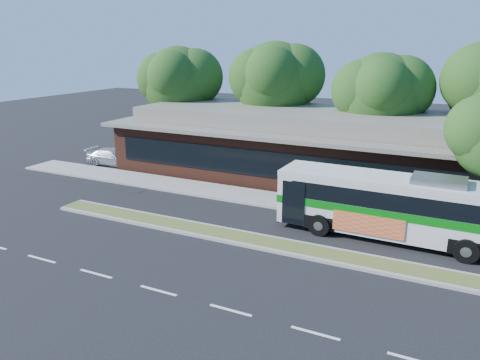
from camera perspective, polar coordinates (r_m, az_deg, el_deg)
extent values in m
plane|color=black|center=(20.63, 5.29, -8.94)|extent=(120.00, 120.00, 0.00)
cube|color=brown|center=(21.11, 5.89, -8.12)|extent=(26.00, 1.10, 0.15)
cube|color=gray|center=(26.26, 10.32, -3.36)|extent=(44.00, 2.60, 0.12)
cube|color=black|center=(37.86, -15.14, 2.32)|extent=(14.00, 12.00, 0.01)
cube|color=#4F2518|center=(32.00, 13.76, 2.86)|extent=(32.00, 10.00, 3.20)
cube|color=#6C655B|center=(31.66, 13.96, 5.89)|extent=(33.20, 11.20, 0.24)
cube|color=#6C655B|center=(31.56, 14.04, 7.02)|extent=(30.00, 8.00, 1.00)
cube|color=black|center=(27.22, 11.41, 0.91)|extent=(30.00, 0.06, 1.60)
cylinder|color=black|center=(39.55, -7.29, 6.28)|extent=(0.44, 0.44, 3.99)
sphere|color=#1D4015|center=(39.09, -7.49, 11.68)|extent=(5.80, 5.80, 5.80)
sphere|color=#1D4015|center=(38.72, -5.50, 12.39)|extent=(4.52, 4.52, 4.52)
cylinder|color=black|center=(36.73, 4.14, 5.77)|extent=(0.44, 0.44, 4.20)
sphere|color=#1D4015|center=(36.23, 4.26, 11.85)|extent=(6.00, 6.00, 6.00)
sphere|color=#1D4015|center=(36.14, 6.59, 12.54)|extent=(4.68, 4.68, 4.68)
cylinder|color=black|center=(33.68, 16.21, 3.84)|extent=(0.44, 0.44, 3.78)
sphere|color=#1D4015|center=(33.14, 16.70, 9.88)|extent=(5.60, 5.60, 5.60)
sphere|color=#1D4015|center=(33.32, 19.05, 10.49)|extent=(4.37, 4.37, 4.37)
cube|color=silver|center=(22.58, 19.16, -3.10)|extent=(11.35, 2.60, 2.60)
cube|color=black|center=(22.39, 19.99, -1.94)|extent=(10.45, 2.63, 0.78)
cube|color=silver|center=(22.23, 19.44, -0.21)|extent=(11.37, 2.62, 0.25)
cube|color=#04660D|center=(22.61, 19.14, -3.29)|extent=(11.41, 2.65, 0.36)
cube|color=black|center=(23.81, 5.66, -0.48)|extent=(0.09, 2.12, 1.61)
cube|color=#D1493D|center=(21.84, 15.33, -5.31)|extent=(3.21, 0.10, 0.94)
cube|color=slate|center=(22.05, 23.12, -0.07)|extent=(2.29, 1.55, 0.28)
cylinder|color=black|center=(22.54, 9.63, -5.42)|extent=(1.04, 0.36, 1.04)
cylinder|color=black|center=(24.67, 11.32, -3.58)|extent=(1.04, 0.36, 1.04)
cylinder|color=black|center=(21.71, 25.85, -7.77)|extent=(1.04, 0.36, 1.04)
cylinder|color=black|center=(23.92, 26.06, -5.63)|extent=(1.04, 0.36, 1.04)
imported|color=silver|center=(36.23, -15.12, 2.71)|extent=(4.38, 2.07, 1.24)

